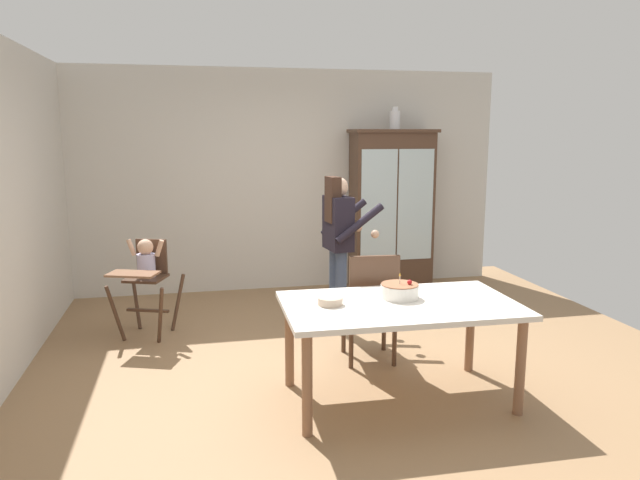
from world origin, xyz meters
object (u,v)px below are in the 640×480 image
(china_cabinet, at_px, (391,209))
(ceramic_vase, at_px, (395,119))
(adult_person, at_px, (339,234))
(dining_table, at_px, (400,314))
(birthday_cake, at_px, (400,291))
(dining_chair_far_side, at_px, (371,300))
(high_chair_with_toddler, at_px, (146,270))
(serving_bowl, at_px, (330,301))

(china_cabinet, height_order, ceramic_vase, ceramic_vase)
(ceramic_vase, relative_size, adult_person, 0.18)
(ceramic_vase, height_order, dining_table, ceramic_vase)
(adult_person, height_order, dining_table, adult_person)
(dining_table, bearing_deg, ceramic_vase, 71.72)
(birthday_cake, bearing_deg, dining_chair_far_side, 93.07)
(china_cabinet, distance_m, birthday_cake, 3.15)
(birthday_cake, height_order, dining_chair_far_side, dining_chair_far_side)
(china_cabinet, relative_size, high_chair_with_toddler, 2.08)
(dining_table, xyz_separation_m, dining_chair_far_side, (0.01, 0.70, -0.10))
(high_chair_with_toddler, relative_size, serving_bowl, 5.28)
(china_cabinet, bearing_deg, adult_person, -125.07)
(birthday_cake, bearing_deg, high_chair_with_toddler, 138.24)
(dining_table, bearing_deg, adult_person, 91.83)
(china_cabinet, height_order, birthday_cake, china_cabinet)
(high_chair_with_toddler, distance_m, serving_bowl, 2.26)
(dining_table, height_order, serving_bowl, serving_bowl)
(china_cabinet, xyz_separation_m, birthday_cake, (-0.97, -2.99, -0.20))
(china_cabinet, height_order, dining_chair_far_side, china_cabinet)
(dining_table, height_order, birthday_cake, birthday_cake)
(dining_chair_far_side, bearing_deg, high_chair_with_toddler, -26.05)
(ceramic_vase, bearing_deg, serving_bowl, -116.61)
(adult_person, bearing_deg, ceramic_vase, -42.75)
(serving_bowl, bearing_deg, birthday_cake, 6.22)
(ceramic_vase, bearing_deg, china_cabinet, -169.55)
(adult_person, xyz_separation_m, birthday_cake, (0.09, -1.48, -0.17))
(ceramic_vase, height_order, high_chair_with_toddler, ceramic_vase)
(high_chair_with_toddler, relative_size, dining_table, 0.56)
(birthday_cake, bearing_deg, china_cabinet, 72.05)
(china_cabinet, distance_m, serving_bowl, 3.41)
(china_cabinet, height_order, high_chair_with_toddler, china_cabinet)
(china_cabinet, xyz_separation_m, serving_bowl, (-1.51, -3.05, -0.23))
(adult_person, bearing_deg, serving_bowl, 156.46)
(ceramic_vase, bearing_deg, adult_person, -125.51)
(birthday_cake, distance_m, serving_bowl, 0.55)
(ceramic_vase, distance_m, adult_person, 2.18)
(dining_table, xyz_separation_m, serving_bowl, (-0.50, 0.06, 0.11))
(china_cabinet, relative_size, ceramic_vase, 7.33)
(high_chair_with_toddler, distance_m, adult_person, 1.88)
(china_cabinet, bearing_deg, dining_chair_far_side, -112.59)
(high_chair_with_toddler, distance_m, dining_chair_far_side, 2.21)
(china_cabinet, relative_size, birthday_cake, 7.07)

